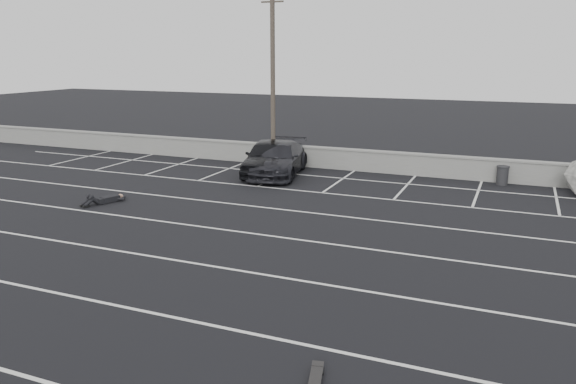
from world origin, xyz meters
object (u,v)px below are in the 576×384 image
at_px(trash_bin, 502,175).
at_px(person, 110,196).
at_px(car_right, 278,159).
at_px(utility_pole, 273,80).
at_px(car_left, 268,157).
at_px(skateboard, 315,379).

xyz_separation_m(trash_bin, person, (-14.07, -9.05, -0.20)).
xyz_separation_m(car_right, utility_pole, (-0.98, 1.60, 3.60)).
bearing_deg(trash_bin, car_right, -169.31).
height_order(car_left, person, car_left).
bearing_deg(utility_pole, car_right, -58.46).
bearing_deg(car_right, trash_bin, 0.18).
distance_m(car_left, person, 8.03).
relative_size(car_right, person, 2.16).
xyz_separation_m(utility_pole, trash_bin, (10.97, 0.28, -3.94)).
bearing_deg(trash_bin, skateboard, -97.69).
bearing_deg(skateboard, car_right, 101.73).
relative_size(person, skateboard, 2.74).
distance_m(utility_pole, skateboard, 19.86).
height_order(utility_pole, person, utility_pole).
bearing_deg(person, skateboard, -16.98).
relative_size(car_left, car_right, 0.93).
height_order(car_left, utility_pole, utility_pole).
distance_m(person, skateboard, 14.52).
height_order(trash_bin, person, trash_bin).
bearing_deg(trash_bin, person, -147.25).
bearing_deg(utility_pole, trash_bin, 1.49).
height_order(person, skateboard, person).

